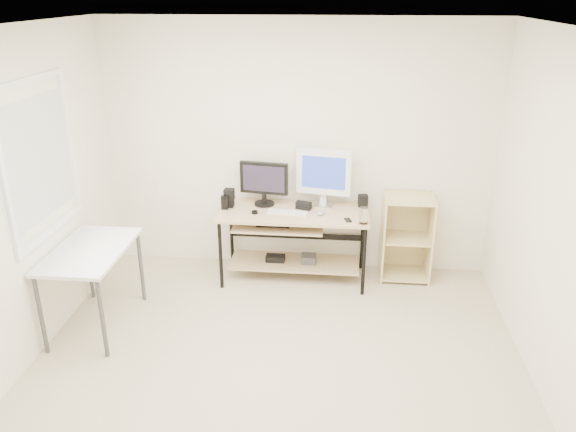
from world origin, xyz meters
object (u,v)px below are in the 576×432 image
(white_imac, at_px, (324,174))
(audio_controller, at_px, (225,202))
(side_table, at_px, (90,258))
(black_monitor, at_px, (264,181))
(shelf_unit, at_px, (406,236))
(desk, at_px, (292,230))

(white_imac, distance_m, audio_controller, 1.04)
(side_table, distance_m, black_monitor, 1.85)
(white_imac, bearing_deg, shelf_unit, 7.81)
(desk, relative_size, white_imac, 2.51)
(desk, distance_m, white_imac, 0.66)
(audio_controller, bearing_deg, side_table, -133.49)
(shelf_unit, xyz_separation_m, audio_controller, (-1.85, -0.17, 0.37))
(desk, height_order, audio_controller, audio_controller)
(side_table, distance_m, white_imac, 2.36)
(white_imac, bearing_deg, black_monitor, -167.64)
(shelf_unit, relative_size, white_imac, 1.51)
(desk, bearing_deg, white_imac, 30.92)
(shelf_unit, relative_size, audio_controller, 6.23)
(black_monitor, bearing_deg, audio_controller, -148.68)
(side_table, relative_size, white_imac, 1.68)
(audio_controller, bearing_deg, shelf_unit, 4.76)
(shelf_unit, height_order, audio_controller, shelf_unit)
(side_table, xyz_separation_m, white_imac, (1.96, 1.24, 0.42))
(desk, distance_m, shelf_unit, 1.19)
(black_monitor, distance_m, white_imac, 0.61)
(white_imac, xyz_separation_m, audio_controller, (-0.99, -0.20, -0.27))
(side_table, height_order, audio_controller, audio_controller)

